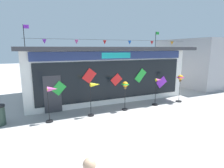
% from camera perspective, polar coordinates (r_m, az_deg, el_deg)
% --- Properties ---
extents(ground_plane, '(80.00, 80.00, 0.00)m').
position_cam_1_polar(ground_plane, '(8.79, 13.60, -12.10)').
color(ground_plane, '#9E9B99').
extents(kite_shop_building, '(10.72, 6.68, 4.82)m').
position_cam_1_polar(kite_shop_building, '(13.67, -3.72, 4.13)').
color(kite_shop_building, silver).
rests_on(kite_shop_building, ground_plane).
extents(wind_spinner_far_left, '(0.62, 0.33, 1.69)m').
position_cam_1_polar(wind_spinner_far_left, '(8.94, -18.22, -3.54)').
color(wind_spinner_far_left, black).
rests_on(wind_spinner_far_left, ground_plane).
extents(wind_spinner_left, '(0.66, 0.31, 1.72)m').
position_cam_1_polar(wind_spinner_left, '(9.31, -5.61, -2.21)').
color(wind_spinner_left, black).
rests_on(wind_spinner_left, ground_plane).
extents(wind_spinner_center_left, '(0.33, 0.33, 1.62)m').
position_cam_1_polar(wind_spinner_center_left, '(10.11, 4.08, -1.48)').
color(wind_spinner_center_left, black).
rests_on(wind_spinner_center_left, ground_plane).
extents(wind_spinner_center_right, '(0.58, 0.36, 1.64)m').
position_cam_1_polar(wind_spinner_center_right, '(11.39, 13.82, -1.52)').
color(wind_spinner_center_right, black).
rests_on(wind_spinner_center_right, ground_plane).
extents(wind_spinner_right, '(0.37, 0.37, 1.76)m').
position_cam_1_polar(wind_spinner_right, '(12.43, 20.36, 0.66)').
color(wind_spinner_right, black).
rests_on(wind_spinner_right, ground_plane).
extents(neighbour_building, '(7.18, 6.53, 4.20)m').
position_cam_1_polar(neighbour_building, '(20.29, 27.07, 6.19)').
color(neighbour_building, '#99999E').
rests_on(neighbour_building, ground_plane).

